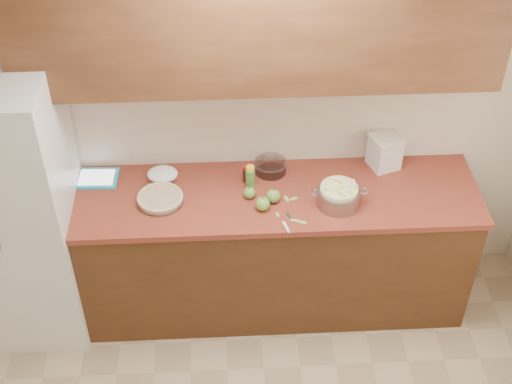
{
  "coord_description": "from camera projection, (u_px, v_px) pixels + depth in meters",
  "views": [
    {
      "loc": [
        -0.19,
        -1.74,
        3.67
      ],
      "look_at": [
        -0.02,
        1.43,
        0.98
      ],
      "focal_mm": 50.0,
      "sensor_mm": 36.0,
      "label": 1
    }
  ],
  "objects": [
    {
      "name": "peel_e",
      "position": [
        278.0,
        215.0,
        4.09
      ],
      "size": [
        0.02,
        0.04,
        0.0
      ],
      "primitive_type": "cube",
      "rotation": [
        0.0,
        0.0,
        -1.43
      ],
      "color": "#8DC961",
      "rests_on": "counter_run"
    },
    {
      "name": "upper_cabinets",
      "position": [
        258.0,
        23.0,
        3.68
      ],
      "size": [
        2.6,
        0.34,
        0.7
      ],
      "primitive_type": "cube",
      "color": "brown",
      "rests_on": "room_shell"
    },
    {
      "name": "peel_d",
      "position": [
        287.0,
        199.0,
        4.2
      ],
      "size": [
        0.04,
        0.05,
        0.0
      ],
      "primitive_type": "cube",
      "rotation": [
        0.0,
        0.0,
        1.95
      ],
      "color": "#8DC961",
      "rests_on": "counter_run"
    },
    {
      "name": "cinnamon_shaker",
      "position": [
        248.0,
        171.0,
        4.33
      ],
      "size": [
        0.04,
        0.04,
        0.09
      ],
      "rotation": [
        0.0,
        0.0,
        0.19
      ],
      "color": "beige",
      "rests_on": "counter_run"
    },
    {
      "name": "paper_towel",
      "position": [
        162.0,
        174.0,
        4.31
      ],
      "size": [
        0.21,
        0.18,
        0.08
      ],
      "primitive_type": "ellipsoid",
      "rotation": [
        0.0,
        0.0,
        0.17
      ],
      "color": "white",
      "rests_on": "counter_run"
    },
    {
      "name": "peel_b",
      "position": [
        294.0,
        220.0,
        4.05
      ],
      "size": [
        0.05,
        0.03,
        0.0
      ],
      "primitive_type": "cube",
      "rotation": [
        0.0,
        0.0,
        -0.24
      ],
      "color": "#8DC961",
      "rests_on": "counter_run"
    },
    {
      "name": "apple_left",
      "position": [
        249.0,
        193.0,
        4.18
      ],
      "size": [
        0.07,
        0.07,
        0.08
      ],
      "color": "olive",
      "rests_on": "counter_run"
    },
    {
      "name": "room_shell",
      "position": [
        280.0,
        360.0,
        2.86
      ],
      "size": [
        3.6,
        3.6,
        3.6
      ],
      "color": "tan",
      "rests_on": "ground"
    },
    {
      "name": "pie",
      "position": [
        160.0,
        199.0,
        4.16
      ],
      "size": [
        0.28,
        0.28,
        0.04
      ],
      "rotation": [
        0.0,
        0.0,
        0.21
      ],
      "color": "silver",
      "rests_on": "counter_run"
    },
    {
      "name": "apple_center",
      "position": [
        273.0,
        196.0,
        4.15
      ],
      "size": [
        0.08,
        0.08,
        0.1
      ],
      "color": "olive",
      "rests_on": "counter_run"
    },
    {
      "name": "colander",
      "position": [
        338.0,
        196.0,
        4.12
      ],
      "size": [
        0.34,
        0.25,
        0.13
      ],
      "rotation": [
        0.0,
        0.0,
        -0.0
      ],
      "color": "gray",
      "rests_on": "counter_run"
    },
    {
      "name": "fridge",
      "position": [
        13.0,
        209.0,
        4.16
      ],
      "size": [
        0.7,
        0.7,
        1.8
      ],
      "primitive_type": "cube",
      "color": "silver",
      "rests_on": "ground"
    },
    {
      "name": "peel_c",
      "position": [
        302.0,
        222.0,
        4.04
      ],
      "size": [
        0.05,
        0.03,
        0.0
      ],
      "primitive_type": "cube",
      "rotation": [
        0.0,
        0.0,
        -0.27
      ],
      "color": "#8DC961",
      "rests_on": "counter_run"
    },
    {
      "name": "paring_knife",
      "position": [
        287.0,
        226.0,
        4.01
      ],
      "size": [
        0.07,
        0.18,
        0.02
      ],
      "rotation": [
        0.0,
        0.0,
        0.3
      ],
      "color": "gray",
      "rests_on": "counter_run"
    },
    {
      "name": "flour_canister",
      "position": [
        385.0,
        151.0,
        4.37
      ],
      "size": [
        0.22,
        0.22,
        0.22
      ],
      "rotation": [
        0.0,
        0.0,
        0.33
      ],
      "color": "silver",
      "rests_on": "counter_run"
    },
    {
      "name": "apple_front",
      "position": [
        263.0,
        204.0,
        4.1
      ],
      "size": [
        0.08,
        0.08,
        0.1
      ],
      "color": "olive",
      "rests_on": "counter_run"
    },
    {
      "name": "tablet",
      "position": [
        97.0,
        178.0,
        4.33
      ],
      "size": [
        0.26,
        0.21,
        0.02
      ],
      "rotation": [
        0.0,
        0.0,
        -0.04
      ],
      "color": "#2BAFD2",
      "rests_on": "counter_run"
    },
    {
      "name": "lemon_bottle",
      "position": [
        250.0,
        177.0,
        4.24
      ],
      "size": [
        0.06,
        0.06,
        0.15
      ],
      "rotation": [
        0.0,
        0.0,
        -0.02
      ],
      "color": "#4C8C38",
      "rests_on": "counter_run"
    },
    {
      "name": "peel_a",
      "position": [
        294.0,
        199.0,
        4.2
      ],
      "size": [
        0.05,
        0.03,
        0.0
      ],
      "primitive_type": "cube",
      "rotation": [
        0.0,
        0.0,
        0.38
      ],
      "color": "#8DC961",
      "rests_on": "counter_run"
    },
    {
      "name": "vanilla_bottle",
      "position": [
        246.0,
        174.0,
        4.29
      ],
      "size": [
        0.04,
        0.04,
        0.11
      ],
      "rotation": [
        0.0,
        0.0,
        0.32
      ],
      "color": "black",
      "rests_on": "counter_run"
    },
    {
      "name": "mixing_bowl",
      "position": [
        271.0,
        166.0,
        4.37
      ],
      "size": [
        0.21,
        0.21,
        0.08
      ],
      "rotation": [
        0.0,
        0.0,
        0.43
      ],
      "color": "silver",
      "rests_on": "counter_run"
    },
    {
      "name": "counter_run",
      "position": [
        259.0,
        249.0,
        4.53
      ],
      "size": [
        2.64,
        0.68,
        0.92
      ],
      "color": "#4B2815",
      "rests_on": "ground"
    }
  ]
}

